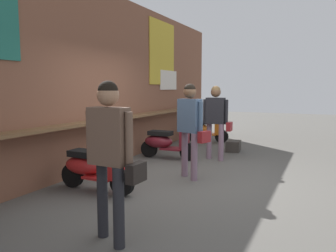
# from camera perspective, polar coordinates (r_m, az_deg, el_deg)

# --- Properties ---
(ground_plane) EXTENTS (34.71, 34.71, 0.00)m
(ground_plane) POSITION_cam_1_polar(r_m,az_deg,el_deg) (6.24, 2.93, -8.89)
(ground_plane) COLOR #56544F
(market_stall_facade) EXTENTS (12.39, 0.61, 3.66)m
(market_stall_facade) POSITION_cam_1_polar(r_m,az_deg,el_deg) (7.04, -12.47, 7.71)
(market_stall_facade) COLOR brown
(market_stall_facade) RESTS_ON ground_plane
(scooter_red) EXTENTS (0.46, 1.40, 0.97)m
(scooter_red) POSITION_cam_1_polar(r_m,az_deg,el_deg) (5.56, -12.89, -6.86)
(scooter_red) COLOR red
(scooter_red) RESTS_ON ground_plane
(scooter_maroon) EXTENTS (0.47, 1.40, 0.97)m
(scooter_maroon) POSITION_cam_1_polar(r_m,az_deg,el_deg) (7.83, -0.51, -2.80)
(scooter_maroon) COLOR maroon
(scooter_maroon) RESTS_ON ground_plane
(scooter_orange) EXTENTS (0.46, 1.40, 0.97)m
(scooter_orange) POSITION_cam_1_polar(r_m,az_deg,el_deg) (10.36, 6.13, -0.54)
(scooter_orange) COLOR orange
(scooter_orange) RESTS_ON ground_plane
(shopper_with_handbag) EXTENTS (0.28, 0.67, 1.74)m
(shopper_with_handbag) POSITION_cam_1_polar(r_m,az_deg,el_deg) (3.55, -9.86, -3.19)
(shopper_with_handbag) COLOR #232328
(shopper_with_handbag) RESTS_ON ground_plane
(shopper_browsing) EXTENTS (0.29, 0.67, 1.71)m
(shopper_browsing) POSITION_cam_1_polar(r_m,az_deg,el_deg) (7.70, 8.24, 1.90)
(shopper_browsing) COLOR gray
(shopper_browsing) RESTS_ON ground_plane
(shopper_passing) EXTENTS (0.39, 0.68, 1.74)m
(shopper_passing) POSITION_cam_1_polar(r_m,az_deg,el_deg) (6.04, 3.83, 0.91)
(shopper_passing) COLOR gray
(shopper_passing) RESTS_ON ground_plane
(merchandise_crate) EXTENTS (0.47, 0.40, 0.28)m
(merchandise_crate) POSITION_cam_1_polar(r_m,az_deg,el_deg) (8.92, 11.12, -3.39)
(merchandise_crate) COLOR #3D3833
(merchandise_crate) RESTS_ON ground_plane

